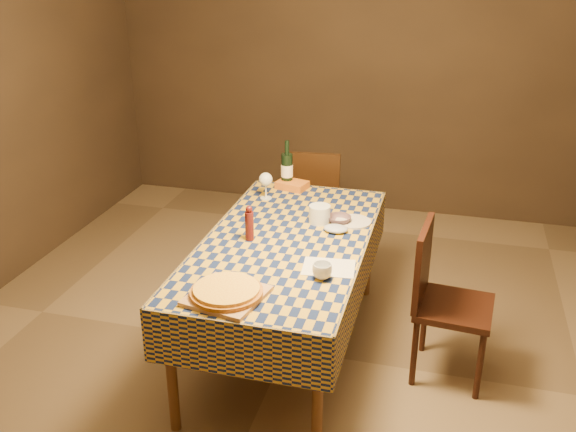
{
  "coord_description": "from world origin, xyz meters",
  "views": [
    {
      "loc": [
        0.88,
        -3.27,
        2.37
      ],
      "look_at": [
        0.0,
        0.05,
        0.9
      ],
      "focal_mm": 40.0,
      "sensor_mm": 36.0,
      "label": 1
    }
  ],
  "objects_px": {
    "bowl": "(339,220)",
    "chair_far": "(313,199)",
    "dining_table": "(286,251)",
    "white_plate": "(353,222)",
    "chair_right": "(441,294)",
    "pizza": "(227,291)",
    "cutting_board": "(227,296)",
    "wine_bottle": "(287,170)"
  },
  "relations": [
    {
      "from": "pizza",
      "to": "chair_right",
      "type": "xyz_separation_m",
      "value": [
        1.01,
        0.75,
        -0.29
      ]
    },
    {
      "from": "bowl",
      "to": "chair_far",
      "type": "relative_size",
      "value": 0.16
    },
    {
      "from": "bowl",
      "to": "white_plate",
      "type": "xyz_separation_m",
      "value": [
        0.08,
        0.03,
        -0.02
      ]
    },
    {
      "from": "dining_table",
      "to": "bowl",
      "type": "distance_m",
      "value": 0.42
    },
    {
      "from": "bowl",
      "to": "cutting_board",
      "type": "bearing_deg",
      "value": -109.4
    },
    {
      "from": "white_plate",
      "to": "chair_far",
      "type": "xyz_separation_m",
      "value": [
        -0.46,
        0.94,
        -0.25
      ]
    },
    {
      "from": "dining_table",
      "to": "bowl",
      "type": "xyz_separation_m",
      "value": [
        0.26,
        0.32,
        0.1
      ]
    },
    {
      "from": "dining_table",
      "to": "chair_far",
      "type": "relative_size",
      "value": 1.98
    },
    {
      "from": "cutting_board",
      "to": "wine_bottle",
      "type": "distance_m",
      "value": 1.58
    },
    {
      "from": "pizza",
      "to": "chair_far",
      "type": "xyz_separation_m",
      "value": [
        -0.02,
        2.0,
        -0.29
      ]
    },
    {
      "from": "pizza",
      "to": "wine_bottle",
      "type": "distance_m",
      "value": 1.58
    },
    {
      "from": "dining_table",
      "to": "white_plate",
      "type": "distance_m",
      "value": 0.49
    },
    {
      "from": "white_plate",
      "to": "chair_right",
      "type": "height_order",
      "value": "chair_right"
    },
    {
      "from": "pizza",
      "to": "white_plate",
      "type": "bearing_deg",
      "value": 67.12
    },
    {
      "from": "bowl",
      "to": "white_plate",
      "type": "height_order",
      "value": "bowl"
    },
    {
      "from": "cutting_board",
      "to": "white_plate",
      "type": "height_order",
      "value": "cutting_board"
    },
    {
      "from": "dining_table",
      "to": "bowl",
      "type": "height_order",
      "value": "bowl"
    },
    {
      "from": "wine_bottle",
      "to": "chair_right",
      "type": "bearing_deg",
      "value": -36.14
    },
    {
      "from": "cutting_board",
      "to": "chair_right",
      "type": "relative_size",
      "value": 0.37
    },
    {
      "from": "bowl",
      "to": "chair_right",
      "type": "distance_m",
      "value": 0.76
    },
    {
      "from": "cutting_board",
      "to": "bowl",
      "type": "bearing_deg",
      "value": 70.6
    },
    {
      "from": "cutting_board",
      "to": "pizza",
      "type": "xyz_separation_m",
      "value": [
        0.0,
        0.0,
        0.03
      ]
    },
    {
      "from": "dining_table",
      "to": "bowl",
      "type": "bearing_deg",
      "value": 51.21
    },
    {
      "from": "bowl",
      "to": "chair_right",
      "type": "height_order",
      "value": "chair_right"
    },
    {
      "from": "bowl",
      "to": "chair_right",
      "type": "relative_size",
      "value": 0.16
    },
    {
      "from": "bowl",
      "to": "chair_far",
      "type": "bearing_deg",
      "value": 111.44
    },
    {
      "from": "dining_table",
      "to": "pizza",
      "type": "height_order",
      "value": "pizza"
    },
    {
      "from": "pizza",
      "to": "chair_far",
      "type": "height_order",
      "value": "chair_far"
    },
    {
      "from": "chair_right",
      "to": "pizza",
      "type": "bearing_deg",
      "value": -143.62
    },
    {
      "from": "bowl",
      "to": "dining_table",
      "type": "bearing_deg",
      "value": -128.79
    },
    {
      "from": "cutting_board",
      "to": "chair_right",
      "type": "distance_m",
      "value": 1.29
    },
    {
      "from": "dining_table",
      "to": "white_plate",
      "type": "height_order",
      "value": "white_plate"
    },
    {
      "from": "pizza",
      "to": "chair_right",
      "type": "distance_m",
      "value": 1.29
    },
    {
      "from": "cutting_board",
      "to": "pizza",
      "type": "relative_size",
      "value": 0.81
    },
    {
      "from": "bowl",
      "to": "white_plate",
      "type": "distance_m",
      "value": 0.09
    },
    {
      "from": "bowl",
      "to": "chair_right",
      "type": "bearing_deg",
      "value": -23.68
    },
    {
      "from": "cutting_board",
      "to": "bowl",
      "type": "distance_m",
      "value": 1.09
    },
    {
      "from": "wine_bottle",
      "to": "white_plate",
      "type": "bearing_deg",
      "value": -42.38
    },
    {
      "from": "chair_far",
      "to": "white_plate",
      "type": "bearing_deg",
      "value": -63.77
    },
    {
      "from": "wine_bottle",
      "to": "chair_far",
      "type": "height_order",
      "value": "wine_bottle"
    },
    {
      "from": "dining_table",
      "to": "chair_far",
      "type": "distance_m",
      "value": 1.3
    },
    {
      "from": "cutting_board",
      "to": "chair_far",
      "type": "xyz_separation_m",
      "value": [
        -0.02,
        2.0,
        -0.26
      ]
    }
  ]
}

